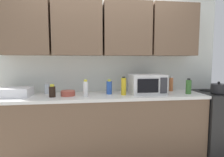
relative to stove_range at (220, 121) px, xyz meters
The scene contains 14 objects.
wall_back_with_cabinets 2.14m from the stove_range, behind, with size 3.71×0.38×2.60m.
counter_run 1.81m from the stove_range, behind, with size 2.84×0.63×0.90m.
stove_range is the anchor object (origin of this frame).
kettle 0.57m from the stove_range, 140.53° to the right, with size 0.21×0.21×0.17m.
microwave 1.32m from the stove_range, behind, with size 0.48×0.37×0.28m.
dish_rack 3.01m from the stove_range, behind, with size 0.38×0.30×0.12m, color silver.
bottle_spice_jar 0.94m from the stove_range, 165.78° to the left, with size 0.06×0.06×0.23m.
bottle_clear_tall 2.66m from the stove_range, behind, with size 0.07×0.07×0.16m.
bottle_blue_cleaner 1.81m from the stove_range, behind, with size 0.08×0.08×0.21m.
bottle_white_jar 2.13m from the stove_range, behind, with size 0.06×0.06×0.23m.
bottle_yellow_mustard 1.64m from the stove_range, behind, with size 0.07×0.07×0.26m.
bottle_green_oil 0.82m from the stove_range, behind, with size 0.08×0.08×0.22m.
bottle_soy_dark 2.54m from the stove_range, behind, with size 0.08×0.08×0.17m.
bowl_ceramic_small 2.34m from the stove_range, behind, with size 0.19×0.19×0.07m, color #B24C3D.
Camera 1 is at (-0.21, -2.80, 1.37)m, focal length 29.08 mm.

